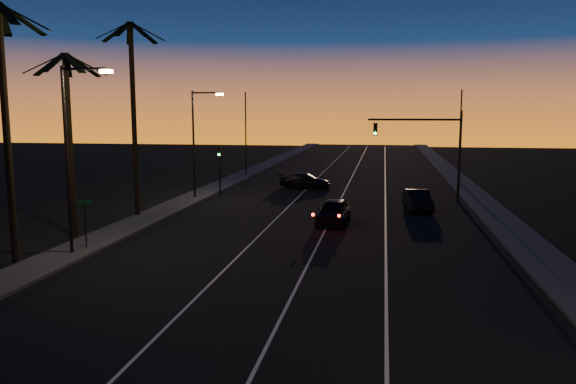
% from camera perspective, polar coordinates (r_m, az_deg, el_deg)
% --- Properties ---
extents(road, '(20.00, 170.00, 0.01)m').
position_cam_1_polar(road, '(35.21, 3.35, -3.14)').
color(road, black).
rests_on(road, ground).
extents(sidewalk_left, '(2.40, 170.00, 0.16)m').
position_cam_1_polar(sidewalk_left, '(38.06, -13.66, -2.39)').
color(sidewalk_left, '#3A3B38').
rests_on(sidewalk_left, ground).
extents(sidewalk_right, '(2.40, 170.00, 0.16)m').
position_cam_1_polar(sidewalk_right, '(35.77, 21.52, -3.40)').
color(sidewalk_right, '#3A3B38').
rests_on(sidewalk_right, ground).
extents(lane_stripe_left, '(0.12, 160.00, 0.01)m').
position_cam_1_polar(lane_stripe_left, '(35.66, -1.45, -2.97)').
color(lane_stripe_left, silver).
rests_on(lane_stripe_left, road).
extents(lane_stripe_mid, '(0.12, 160.00, 0.01)m').
position_cam_1_polar(lane_stripe_mid, '(35.16, 4.17, -3.14)').
color(lane_stripe_mid, silver).
rests_on(lane_stripe_mid, road).
extents(lane_stripe_right, '(0.12, 160.00, 0.01)m').
position_cam_1_polar(lane_stripe_right, '(35.01, 9.89, -3.30)').
color(lane_stripe_right, silver).
rests_on(lane_stripe_right, road).
extents(palm_near, '(4.25, 4.16, 11.53)m').
position_cam_1_polar(palm_near, '(27.69, -26.83, 7.66)').
color(palm_near, black).
rests_on(palm_near, ground).
extents(palm_mid, '(4.25, 4.16, 10.03)m').
position_cam_1_polar(palm_mid, '(33.03, -21.38, 6.49)').
color(palm_mid, black).
rests_on(palm_mid, ground).
extents(palm_far, '(4.25, 4.16, 12.53)m').
position_cam_1_polar(palm_far, '(37.87, -15.46, 8.95)').
color(palm_far, black).
rests_on(palm_far, ground).
extents(streetlight_left_near, '(2.55, 0.26, 9.00)m').
position_cam_1_polar(streetlight_left_near, '(28.35, -21.10, 4.43)').
color(streetlight_left_near, black).
rests_on(streetlight_left_near, ground).
extents(streetlight_left_far, '(2.55, 0.26, 8.50)m').
position_cam_1_polar(streetlight_left_far, '(44.76, -9.21, 5.71)').
color(streetlight_left_far, black).
rests_on(streetlight_left_far, ground).
extents(street_sign, '(0.70, 0.06, 2.60)m').
position_cam_1_polar(street_sign, '(29.69, -19.92, -2.50)').
color(street_sign, black).
rests_on(street_sign, ground).
extents(signal_mast, '(7.10, 0.41, 7.00)m').
position_cam_1_polar(signal_mast, '(44.49, 14.07, 5.19)').
color(signal_mast, black).
rests_on(signal_mast, ground).
extents(signal_post, '(0.28, 0.37, 4.20)m').
position_cam_1_polar(signal_post, '(46.43, -6.97, 3.15)').
color(signal_post, black).
rests_on(signal_post, ground).
extents(far_pole_left, '(0.14, 0.14, 9.00)m').
position_cam_1_polar(far_pole_left, '(61.18, -4.31, 5.89)').
color(far_pole_left, black).
rests_on(far_pole_left, ground).
extents(far_pole_right, '(0.14, 0.14, 9.00)m').
position_cam_1_polar(far_pole_right, '(56.84, 17.07, 5.39)').
color(far_pole_right, black).
rests_on(far_pole_right, ground).
extents(lead_car, '(2.10, 5.07, 1.52)m').
position_cam_1_polar(lead_car, '(34.90, 4.62, -1.98)').
color(lead_car, black).
rests_on(lead_car, road).
extents(right_car, '(2.07, 4.48, 1.42)m').
position_cam_1_polar(right_car, '(40.47, 13.04, -0.83)').
color(right_car, black).
rests_on(right_car, road).
extents(cross_car, '(4.85, 2.34, 1.36)m').
position_cam_1_polar(cross_car, '(50.91, 1.75, 1.16)').
color(cross_car, black).
rests_on(cross_car, road).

